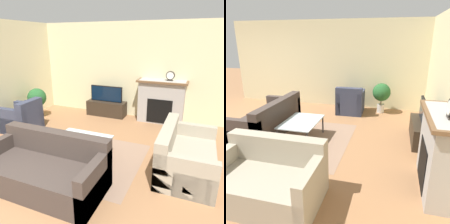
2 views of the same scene
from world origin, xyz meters
The scene contains 11 objects.
ground_plane centered at (0.00, 0.00, 0.00)m, with size 20.00×20.00×0.00m, color #936642.
wall_left centered at (-2.68, 2.44, 1.35)m, with size 0.06×7.88×2.70m.
area_rug centered at (0.11, 2.13, 0.00)m, with size 2.24×1.93×0.00m.
fireplace centered at (1.14, 4.66, 0.62)m, with size 1.34×0.50×1.18m.
tv_stand centered at (-0.48, 4.60, 0.22)m, with size 1.18×0.42×0.44m.
tv centered at (-0.48, 4.59, 0.68)m, with size 0.99×0.06×0.47m.
couch_sectional centered at (-0.02, 1.14, 0.29)m, with size 1.94×0.93×0.82m.
couch_loveseat centered at (1.97, 2.37, 0.29)m, with size 0.91×1.49×0.82m.
armchair_by_window centered at (-1.99, 2.72, 0.30)m, with size 0.85×0.78×0.82m.
coffee_table centered at (0.11, 2.06, 0.40)m, with size 1.04×0.73×0.44m.
potted_plant centered at (-2.24, 3.61, 0.59)m, with size 0.53×0.53×0.89m.
Camera 2 is at (4.19, 3.94, 2.14)m, focal length 35.00 mm.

